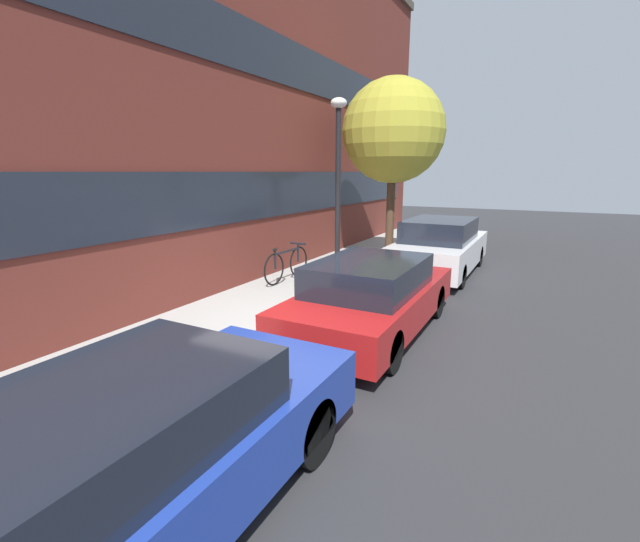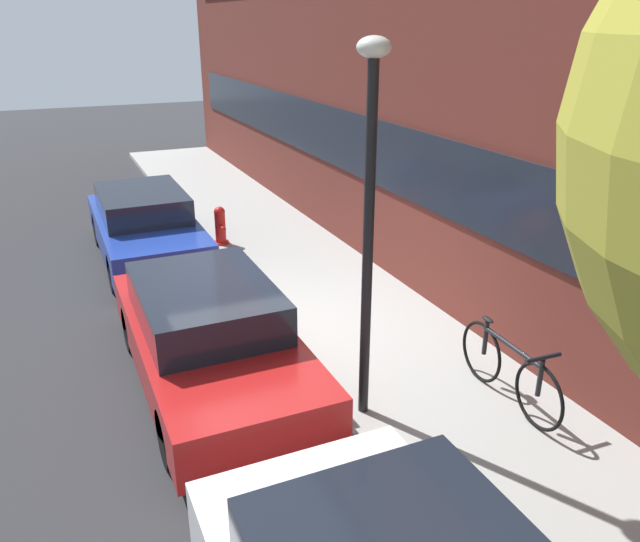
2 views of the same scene
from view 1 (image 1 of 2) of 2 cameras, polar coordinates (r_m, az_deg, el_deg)
ground_plane at (r=7.29m, az=-3.07°, el=-8.50°), size 56.00×56.00×0.00m
sidewalk_strip at (r=7.98m, az=-11.15°, el=-6.33°), size 28.00×2.60×0.12m
rowhouse_facade at (r=9.02m, az=-22.30°, el=26.11°), size 28.00×1.02×9.68m
parked_car_blue at (r=3.65m, az=-23.39°, el=-21.67°), size 4.12×1.67×1.30m
parked_car_red at (r=7.23m, az=6.88°, el=-3.35°), size 4.20×1.75×1.29m
parked_car_white at (r=11.89m, az=15.69°, el=3.13°), size 4.45×1.80×1.47m
fire_hydrant at (r=4.81m, az=-34.01°, el=-16.35°), size 0.54×0.30×0.75m
bicycle at (r=10.26m, az=-4.43°, el=1.03°), size 1.79×0.44×0.86m
street_tree at (r=12.78m, az=9.74°, el=17.85°), size 2.88×2.88×5.12m
lamp_post at (r=8.82m, az=2.42°, el=12.67°), size 0.32×0.32×3.97m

